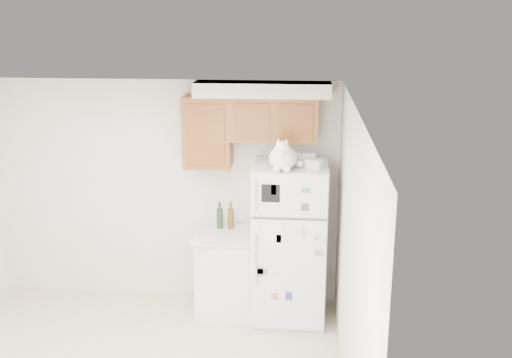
# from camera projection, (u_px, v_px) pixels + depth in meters

# --- Properties ---
(room_shell) EXTENTS (3.84, 4.04, 2.52)m
(room_shell) POSITION_uv_depth(u_px,v_px,m) (131.00, 205.00, 4.87)
(room_shell) COLOR silver
(room_shell) RESTS_ON ground_plane
(refrigerator) EXTENTS (0.76, 0.78, 1.70)m
(refrigerator) POSITION_uv_depth(u_px,v_px,m) (290.00, 242.00, 6.29)
(refrigerator) COLOR white
(refrigerator) RESTS_ON ground_plane
(base_counter) EXTENTS (0.64, 0.64, 0.92)m
(base_counter) POSITION_uv_depth(u_px,v_px,m) (226.00, 271.00, 6.53)
(base_counter) COLOR white
(base_counter) RESTS_ON ground_plane
(cat) EXTENTS (0.34, 0.49, 0.35)m
(cat) POSITION_uv_depth(u_px,v_px,m) (283.00, 157.00, 5.81)
(cat) COLOR white
(cat) RESTS_ON refrigerator
(storage_box_back) EXTENTS (0.21, 0.18, 0.10)m
(storage_box_back) POSITION_uv_depth(u_px,v_px,m) (305.00, 157.00, 6.14)
(storage_box_back) COLOR white
(storage_box_back) RESTS_ON refrigerator
(storage_box_front) EXTENTS (0.18, 0.16, 0.09)m
(storage_box_front) POSITION_uv_depth(u_px,v_px,m) (314.00, 164.00, 5.90)
(storage_box_front) COLOR white
(storage_box_front) RESTS_ON refrigerator
(bottle_green) EXTENTS (0.07, 0.07, 0.30)m
(bottle_green) POSITION_uv_depth(u_px,v_px,m) (220.00, 215.00, 6.48)
(bottle_green) COLOR #19381E
(bottle_green) RESTS_ON base_counter
(bottle_amber) EXTENTS (0.07, 0.07, 0.30)m
(bottle_amber) POSITION_uv_depth(u_px,v_px,m) (231.00, 215.00, 6.47)
(bottle_amber) COLOR #593814
(bottle_amber) RESTS_ON base_counter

